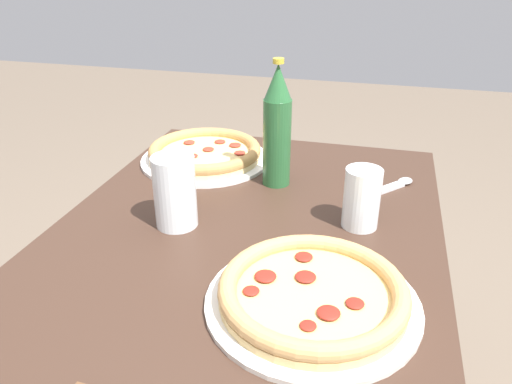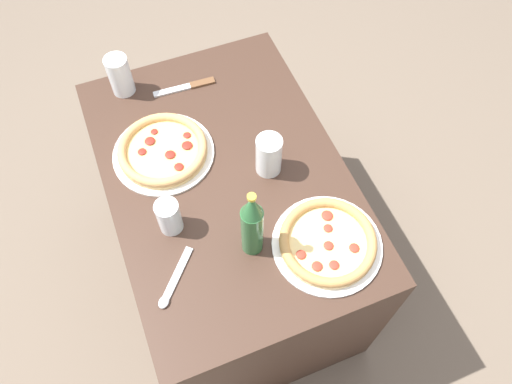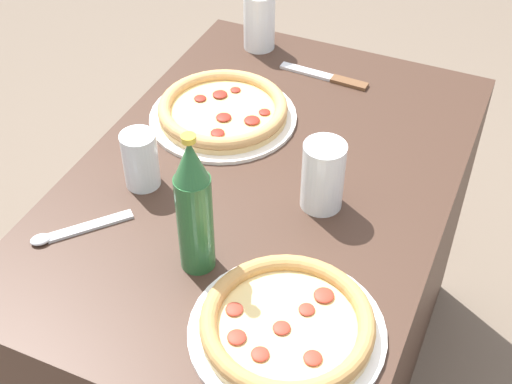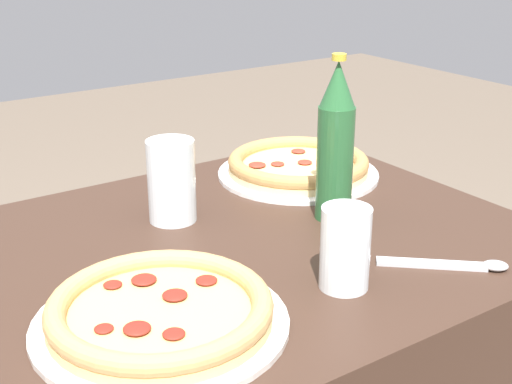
{
  "view_description": "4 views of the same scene",
  "coord_description": "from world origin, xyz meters",
  "px_view_note": "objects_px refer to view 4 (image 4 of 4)",
  "views": [
    {
      "loc": [
        -0.7,
        -0.21,
        1.17
      ],
      "look_at": [
        0.09,
        -0.01,
        0.76
      ],
      "focal_mm": 35.0,
      "sensor_mm": 36.0,
      "label": 1
    },
    {
      "loc": [
        0.78,
        -0.21,
        1.94
      ],
      "look_at": [
        0.11,
        0.05,
        0.74
      ],
      "focal_mm": 35.0,
      "sensor_mm": 36.0,
      "label": 2
    },
    {
      "loc": [
        0.94,
        0.4,
        1.58
      ],
      "look_at": [
        0.13,
        0.04,
        0.79
      ],
      "focal_mm": 50.0,
      "sensor_mm": 36.0,
      "label": 3
    },
    {
      "loc": [
        -0.45,
        -0.82,
        1.16
      ],
      "look_at": [
        0.11,
        0.01,
        0.77
      ],
      "focal_mm": 50.0,
      "sensor_mm": 36.0,
      "label": 4
    }
  ],
  "objects_px": {
    "glass_water": "(172,186)",
    "beer_bottle": "(336,143)",
    "pizza_pepperoni": "(298,166)",
    "pizza_margherita": "(160,312)",
    "glass_mango_juice": "(345,252)",
    "spoon": "(456,265)"
  },
  "relations": [
    {
      "from": "beer_bottle",
      "to": "spoon",
      "type": "relative_size",
      "value": 1.77
    },
    {
      "from": "pizza_margherita",
      "to": "glass_mango_juice",
      "type": "height_order",
      "value": "glass_mango_juice"
    },
    {
      "from": "glass_mango_juice",
      "to": "beer_bottle",
      "type": "distance_m",
      "value": 0.24
    },
    {
      "from": "pizza_margherita",
      "to": "glass_water",
      "type": "xyz_separation_m",
      "value": [
        0.16,
        0.27,
        0.04
      ]
    },
    {
      "from": "glass_water",
      "to": "beer_bottle",
      "type": "relative_size",
      "value": 0.5
    },
    {
      "from": "glass_water",
      "to": "spoon",
      "type": "distance_m",
      "value": 0.45
    },
    {
      "from": "pizza_pepperoni",
      "to": "spoon",
      "type": "bearing_deg",
      "value": -96.42
    },
    {
      "from": "pizza_margherita",
      "to": "glass_mango_juice",
      "type": "xyz_separation_m",
      "value": [
        0.24,
        -0.05,
        0.03
      ]
    },
    {
      "from": "glass_mango_juice",
      "to": "spoon",
      "type": "bearing_deg",
      "value": -15.87
    },
    {
      "from": "pizza_pepperoni",
      "to": "spoon",
      "type": "xyz_separation_m",
      "value": [
        -0.05,
        -0.42,
        -0.02
      ]
    },
    {
      "from": "glass_water",
      "to": "glass_mango_juice",
      "type": "relative_size",
      "value": 1.19
    },
    {
      "from": "pizza_margherita",
      "to": "spoon",
      "type": "height_order",
      "value": "pizza_margherita"
    },
    {
      "from": "pizza_pepperoni",
      "to": "beer_bottle",
      "type": "distance_m",
      "value": 0.23
    },
    {
      "from": "pizza_pepperoni",
      "to": "glass_water",
      "type": "relative_size",
      "value": 2.26
    },
    {
      "from": "pizza_margherita",
      "to": "spoon",
      "type": "relative_size",
      "value": 2.05
    },
    {
      "from": "pizza_pepperoni",
      "to": "beer_bottle",
      "type": "bearing_deg",
      "value": -111.55
    },
    {
      "from": "glass_water",
      "to": "spoon",
      "type": "relative_size",
      "value": 0.89
    },
    {
      "from": "pizza_pepperoni",
      "to": "glass_mango_juice",
      "type": "xyz_separation_m",
      "value": [
        -0.21,
        -0.37,
        0.03
      ]
    },
    {
      "from": "pizza_pepperoni",
      "to": "spoon",
      "type": "relative_size",
      "value": 2.01
    },
    {
      "from": "beer_bottle",
      "to": "spoon",
      "type": "height_order",
      "value": "beer_bottle"
    },
    {
      "from": "glass_mango_juice",
      "to": "beer_bottle",
      "type": "bearing_deg",
      "value": 53.44
    },
    {
      "from": "pizza_pepperoni",
      "to": "glass_mango_juice",
      "type": "relative_size",
      "value": 2.7
    }
  ]
}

